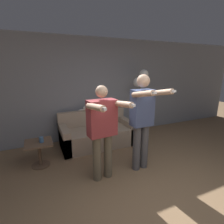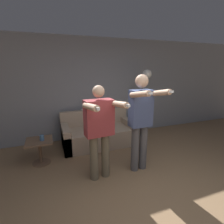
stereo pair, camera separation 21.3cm
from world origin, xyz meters
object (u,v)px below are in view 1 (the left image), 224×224
(cat, at_px, (91,107))
(side_table, at_px, (39,149))
(floor_lamp, at_px, (141,83))
(person_right, at_px, (142,117))
(couch, at_px, (97,134))
(cup, at_px, (41,140))
(person_left, at_px, (103,127))

(cat, distance_m, side_table, 1.63)
(floor_lamp, height_order, side_table, floor_lamp)
(person_right, xyz_separation_m, side_table, (-1.72, 0.87, -0.65))
(person_right, bearing_deg, couch, 104.23)
(side_table, bearing_deg, cat, 31.65)
(cat, relative_size, floor_lamp, 0.30)
(couch, height_order, cat, cat)
(cat, height_order, cup, cat)
(couch, bearing_deg, cup, -158.00)
(floor_lamp, distance_m, cup, 2.72)
(floor_lamp, height_order, cup, floor_lamp)
(person_right, xyz_separation_m, cup, (-1.67, 0.84, -0.47))
(side_table, bearing_deg, person_right, -26.83)
(person_left, height_order, side_table, person_left)
(person_right, relative_size, cat, 3.25)
(couch, distance_m, person_left, 1.55)
(couch, distance_m, floor_lamp, 1.72)
(person_right, distance_m, side_table, 2.04)
(couch, height_order, floor_lamp, floor_lamp)
(person_left, height_order, cat, person_left)
(couch, bearing_deg, floor_lamp, 1.52)
(couch, relative_size, side_table, 3.52)
(person_left, distance_m, cat, 1.71)
(person_right, distance_m, cup, 1.93)
(floor_lamp, distance_m, side_table, 2.84)
(couch, xyz_separation_m, side_table, (-1.33, -0.48, 0.09))
(side_table, bearing_deg, floor_lamp, 11.37)
(cat, xyz_separation_m, side_table, (-1.31, -0.81, -0.53))
(cat, bearing_deg, couch, -86.80)
(person_right, relative_size, floor_lamp, 0.97)
(person_right, height_order, cat, person_right)
(person_left, height_order, cup, person_left)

